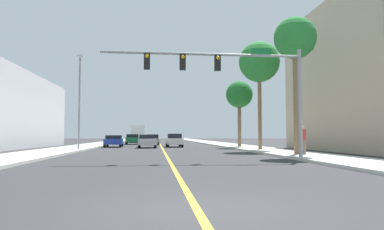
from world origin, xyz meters
The scene contains 16 objects.
ground centered at (0.00, 42.00, 0.00)m, with size 192.00×192.00×0.00m, color #2D2D30.
sidewalk_left centered at (-8.59, 42.00, 0.07)m, with size 3.84×168.00×0.15m, color beige.
sidewalk_right centered at (8.59, 42.00, 0.07)m, with size 3.84×168.00×0.15m, color beige.
lane_marking_center centered at (0.00, 42.00, 0.00)m, with size 0.16×144.00×0.01m, color yellow.
traffic_signal_mast centered at (3.31, 11.94, 4.61)m, with size 10.76×0.36×5.87m.
street_lamp centered at (-7.17, 24.27, 4.61)m, with size 0.56×0.28×8.06m.
palm_near centered at (8.17, 15.11, 7.41)m, with size 2.71×2.71×8.79m.
palm_mid centered at (8.11, 22.73, 7.54)m, with size 3.47×3.47×9.20m.
palm_far centered at (8.20, 30.34, 5.59)m, with size 2.85×2.85×6.96m.
car_blue centered at (-5.33, 33.84, 0.71)m, with size 1.99×4.21×1.32m.
car_gray centered at (-1.04, 42.00, 0.73)m, with size 1.94×3.87×1.43m.
car_green centered at (-3.96, 45.10, 0.78)m, with size 2.07×4.29×1.47m.
car_white centered at (1.42, 33.42, 0.76)m, with size 1.82×4.28×1.49m.
car_silver centered at (-1.54, 31.29, 0.74)m, with size 1.95×4.06×1.39m.
delivery_truck centered at (-3.77, 58.04, 1.62)m, with size 2.54×7.12×3.04m.
pedestrian centered at (8.51, 14.93, 1.04)m, with size 0.38×0.38×1.77m.
Camera 1 is at (-0.76, -6.38, 1.33)m, focal length 32.98 mm.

